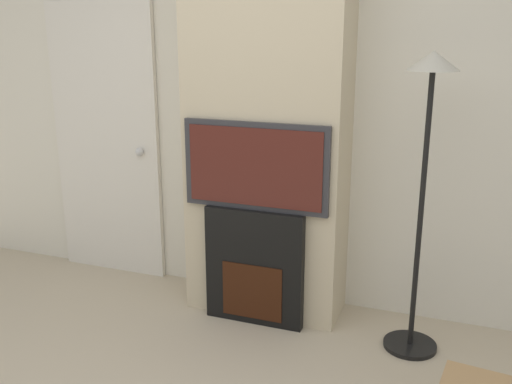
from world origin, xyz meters
TOP-DOWN VIEW (x-y plane):
  - wall_back at (0.00, 2.03)m, footprint 6.00×0.06m
  - chimney_breast at (0.00, 1.80)m, footprint 0.98×0.40m
  - fireplace at (0.00, 1.60)m, footprint 0.63×0.15m
  - television at (0.00, 1.59)m, footprint 0.90×0.07m
  - floor_lamp at (0.96, 1.60)m, footprint 0.31×0.31m
  - entry_door at (-1.31, 1.97)m, footprint 0.86×0.09m

SIDE VIEW (x-z plane):
  - fireplace at x=0.00m, z-range 0.00..0.74m
  - entry_door at x=-1.31m, z-range 0.00..1.98m
  - television at x=0.00m, z-range 0.74..1.27m
  - floor_lamp at x=0.96m, z-range 0.34..2.03m
  - wall_back at x=0.00m, z-range 0.00..2.70m
  - chimney_breast at x=0.00m, z-range 0.00..2.70m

